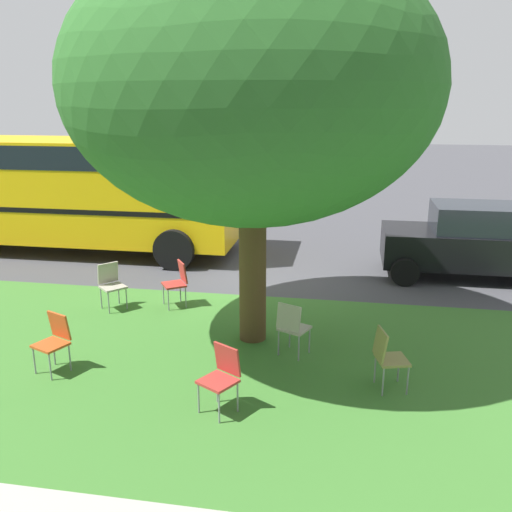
# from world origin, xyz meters

# --- Properties ---
(ground) EXTENTS (80.00, 80.00, 0.00)m
(ground) POSITION_xyz_m (0.00, 0.00, 0.00)
(ground) COLOR #424247
(grass_verge) EXTENTS (48.00, 6.00, 0.01)m
(grass_verge) POSITION_xyz_m (0.00, 3.20, 0.00)
(grass_verge) COLOR #3D752D
(grass_verge) RESTS_ON ground
(street_tree) EXTENTS (5.56, 5.56, 6.10)m
(street_tree) POSITION_xyz_m (-0.32, 2.21, 4.04)
(street_tree) COLOR brown
(street_tree) RESTS_ON ground
(chair_0) EXTENTS (0.57, 0.57, 0.88)m
(chair_0) POSITION_xyz_m (-0.32, 4.44, 0.52)
(chair_0) COLOR #B7332D
(chair_0) RESTS_ON ground
(chair_1) EXTENTS (0.58, 0.58, 0.88)m
(chair_1) POSITION_xyz_m (1.37, 0.97, 0.52)
(chair_1) COLOR #B7332D
(chair_1) RESTS_ON ground
(chair_2) EXTENTS (0.55, 0.55, 0.88)m
(chair_2) POSITION_xyz_m (-1.03, 2.75, 0.52)
(chair_2) COLOR #ADA393
(chair_2) RESTS_ON ground
(chair_3) EXTENTS (0.59, 0.59, 0.88)m
(chair_3) POSITION_xyz_m (2.57, 1.30, 0.52)
(chair_3) COLOR #ADA393
(chair_3) RESTS_ON ground
(chair_4) EXTENTS (0.54, 0.55, 0.88)m
(chair_4) POSITION_xyz_m (2.33, 3.81, 0.52)
(chair_4) COLOR #C64C1E
(chair_4) RESTS_ON ground
(chair_5) EXTENTS (0.51, 0.51, 0.88)m
(chair_5) POSITION_xyz_m (-2.42, 3.54, 0.52)
(chair_5) COLOR olive
(chair_5) RESTS_ON ground
(parked_car) EXTENTS (3.70, 1.92, 1.65)m
(parked_car) POSITION_xyz_m (-4.50, -1.84, 0.84)
(parked_car) COLOR black
(parked_car) RESTS_ON ground
(school_bus) EXTENTS (10.40, 2.80, 2.88)m
(school_bus) POSITION_xyz_m (6.16, -2.52, 1.76)
(school_bus) COLOR yellow
(school_bus) RESTS_ON ground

